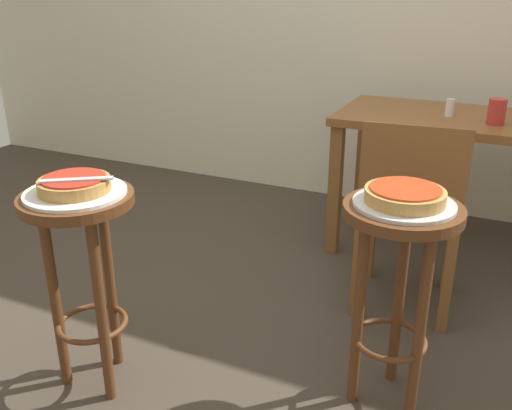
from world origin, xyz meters
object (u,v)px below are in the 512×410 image
pizza_middle (405,195)px  dining_table (447,138)px  stool_foreground (83,250)px  serving_plate_foreground (75,193)px  wooden_chair (410,210)px  cup_near_edge (497,112)px  condiment_shaker (450,108)px  pizza_server_knife (76,180)px  serving_plate_middle (404,204)px  pizza_foreground (74,184)px  stool_middle (398,264)px

pizza_middle → dining_table: pizza_middle is taller
stool_foreground → serving_plate_foreground: bearing=63.4°
serving_plate_foreground → wooden_chair: 1.32m
cup_near_edge → condiment_shaker: (-0.21, 0.08, -0.02)m
cup_near_edge → pizza_server_knife: size_ratio=0.54×
pizza_middle → serving_plate_middle: bearing=0.0°
dining_table → condiment_shaker: bearing=-93.3°
pizza_foreground → stool_middle: pizza_foreground is taller
pizza_server_knife → stool_foreground: bearing=112.5°
stool_middle → cup_near_edge: size_ratio=6.08×
stool_middle → pizza_middle: (-0.00, 0.00, 0.23)m
dining_table → stool_foreground: bearing=-119.9°
serving_plate_middle → wooden_chair: size_ratio=0.36×
stool_foreground → serving_plate_middle: (0.96, 0.34, 0.20)m
stool_middle → pizza_server_knife: 1.03m
pizza_foreground → serving_plate_middle: (0.96, 0.34, -0.03)m
cup_near_edge → pizza_server_knife: 1.90m
stool_middle → condiment_shaker: bearing=91.3°
stool_middle → condiment_shaker: size_ratio=8.48×
dining_table → wooden_chair: size_ratio=1.26×
serving_plate_middle → stool_middle: bearing=-90.0°
stool_foreground → serving_plate_middle: size_ratio=2.35×
dining_table → pizza_server_knife: pizza_server_knife is taller
stool_foreground → pizza_foreground: pizza_foreground is taller
stool_middle → dining_table: 1.29m
pizza_middle → dining_table: (-0.03, 1.28, -0.15)m
serving_plate_middle → cup_near_edge: size_ratio=2.59×
condiment_shaker → serving_plate_middle: bearing=-88.7°
pizza_foreground → condiment_shaker: size_ratio=2.65×
serving_plate_middle → pizza_middle: bearing=180.0°
serving_plate_foreground → condiment_shaker: 1.85m
serving_plate_foreground → pizza_server_knife: bearing=-33.7°
cup_near_edge → wooden_chair: 0.70m
serving_plate_foreground → wooden_chair: size_ratio=0.38×
stool_foreground → pizza_server_knife: 0.26m
serving_plate_middle → pizza_server_knife: size_ratio=1.39×
dining_table → condiment_shaker: condiment_shaker is taller
dining_table → pizza_server_knife: size_ratio=4.86×
pizza_foreground → pizza_middle: size_ratio=0.93×
dining_table → wooden_chair: (-0.04, -0.69, -0.14)m
serving_plate_foreground → serving_plate_middle: bearing=19.4°
serving_plate_foreground → cup_near_edge: cup_near_edge is taller
stool_middle → serving_plate_middle: 0.20m
wooden_chair → pizza_server_knife: wooden_chair is taller
condiment_shaker → serving_plate_foreground: bearing=-120.3°
stool_foreground → stool_middle: size_ratio=1.00×
stool_foreground → wooden_chair: size_ratio=0.84×
dining_table → cup_near_edge: 0.30m
serving_plate_middle → pizza_middle: size_ratio=1.27×
pizza_server_knife → wooden_chair: bearing=14.1°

